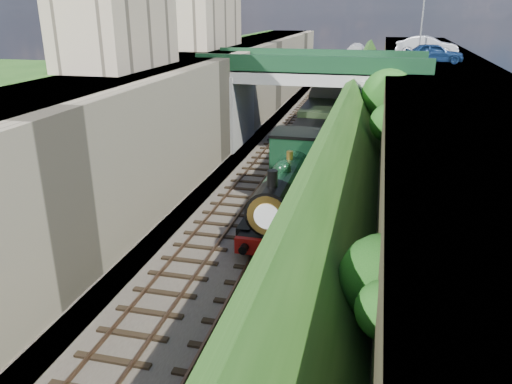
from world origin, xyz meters
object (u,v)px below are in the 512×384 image
tree (390,98)px  locomotive (288,187)px  road_bridge (319,97)px  lamppost (423,16)px  car_silver (427,46)px  car_blue (434,53)px  tender (309,153)px

tree → locomotive: (-4.71, -11.02, -2.75)m
road_bridge → lamppost: 12.46m
car_silver → locomotive: car_silver is taller
road_bridge → car_blue: size_ratio=3.71×
tree → tender: bearing=-142.2°
tree → lamppost: (2.28, 11.40, 4.92)m
car_blue → tender: car_blue is taller
car_blue → car_silver: 5.52m
locomotive → road_bridge: bearing=91.1°
tender → locomotive: bearing=-90.0°
road_bridge → car_silver: size_ratio=3.09×
lamppost → tender: (-7.00, -15.06, -7.95)m
car_blue → locomotive: size_ratio=0.42×
tree → car_silver: car_silver is taller
road_bridge → locomotive: 14.07m
lamppost → car_blue: size_ratio=1.39×
locomotive → tender: (-0.00, 7.36, -0.27)m
lamppost → locomotive: size_ratio=0.59×
road_bridge → lamppost: (7.25, 8.52, 5.49)m
car_blue → tender: 14.66m
lamppost → car_blue: 4.74m
tree → car_silver: 13.60m
road_bridge → car_blue: car_blue is taller
road_bridge → tender: road_bridge is taller
road_bridge → car_blue: 9.76m
car_blue → tender: size_ratio=0.72×
locomotive → tree: bearing=66.8°
car_silver → tender: car_silver is taller
lamppost → car_silver: 3.04m
tender → road_bridge: bearing=92.2°
car_silver → car_blue: bearing=-172.6°
car_blue → car_silver: car_silver is taller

